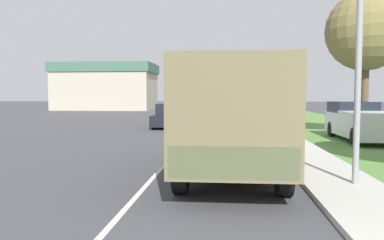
# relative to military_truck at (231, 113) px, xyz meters

# --- Properties ---
(ground_plane) EXTENTS (180.00, 180.00, 0.00)m
(ground_plane) POSITION_rel_military_truck_xyz_m (-1.98, 27.17, -1.62)
(ground_plane) COLOR #424247
(lane_centre_stripe) EXTENTS (0.12, 120.00, 0.00)m
(lane_centre_stripe) POSITION_rel_military_truck_xyz_m (-1.98, 27.17, -1.62)
(lane_centre_stripe) COLOR silver
(lane_centre_stripe) RESTS_ON ground
(sidewalk_right) EXTENTS (1.80, 120.00, 0.12)m
(sidewalk_right) POSITION_rel_military_truck_xyz_m (2.52, 27.17, -1.56)
(sidewalk_right) COLOR beige
(sidewalk_right) RESTS_ON ground
(grass_strip_right) EXTENTS (7.00, 120.00, 0.02)m
(grass_strip_right) POSITION_rel_military_truck_xyz_m (6.92, 27.17, -1.61)
(grass_strip_right) COLOR #56843D
(grass_strip_right) RESTS_ON ground
(military_truck) EXTENTS (2.45, 7.24, 2.88)m
(military_truck) POSITION_rel_military_truck_xyz_m (0.00, 0.00, 0.00)
(military_truck) COLOR #545B3D
(military_truck) RESTS_ON ground
(car_nearest_ahead) EXTENTS (1.93, 4.65, 1.56)m
(car_nearest_ahead) POSITION_rel_military_truck_xyz_m (-3.74, 14.28, -0.92)
(car_nearest_ahead) COLOR black
(car_nearest_ahead) RESTS_ON ground
(car_second_ahead) EXTENTS (1.85, 4.69, 1.51)m
(car_second_ahead) POSITION_rel_military_truck_xyz_m (0.14, 24.49, -0.94)
(car_second_ahead) COLOR #B7BABF
(car_second_ahead) RESTS_ON ground
(car_third_ahead) EXTENTS (1.87, 4.22, 1.50)m
(car_third_ahead) POSITION_rel_military_truck_xyz_m (-4.03, 36.72, -0.94)
(car_third_ahead) COLOR #B7BABF
(car_third_ahead) RESTS_ON ground
(car_fourth_ahead) EXTENTS (1.85, 4.40, 1.54)m
(car_fourth_ahead) POSITION_rel_military_truck_xyz_m (0.06, 44.27, -0.93)
(car_fourth_ahead) COLOR tan
(car_fourth_ahead) RESTS_ON ground
(car_farthest_ahead) EXTENTS (1.85, 4.00, 1.53)m
(car_farthest_ahead) POSITION_rel_military_truck_xyz_m (-0.14, 54.42, -0.93)
(car_farthest_ahead) COLOR #B7BABF
(car_farthest_ahead) RESTS_ON ground
(pickup_truck) EXTENTS (2.05, 5.29, 1.76)m
(pickup_truck) POSITION_rel_military_truck_xyz_m (6.11, 7.78, -0.73)
(pickup_truck) COLOR silver
(pickup_truck) RESTS_ON grass_strip_right
(tree_mid_right) EXTENTS (4.07, 4.07, 7.42)m
(tree_mid_right) POSITION_rel_military_truck_xyz_m (6.99, 10.02, 3.75)
(tree_mid_right) COLOR brown
(tree_mid_right) RESTS_ON grass_strip_right
(building_distant) EXTENTS (14.19, 8.42, 6.63)m
(building_distant) POSITION_rel_military_truck_xyz_m (-17.52, 43.18, 1.74)
(building_distant) COLOR #B2A893
(building_distant) RESTS_ON ground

